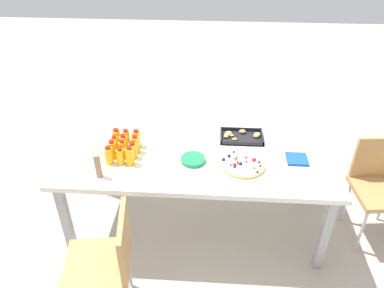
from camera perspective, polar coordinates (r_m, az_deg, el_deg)
ground_plane at (r=3.27m, az=0.58°, el=-12.01°), size 12.00×12.00×0.00m
party_table at (r=2.82m, az=0.66°, el=-2.48°), size 2.03×0.91×0.74m
chair_end at (r=3.23m, az=26.64°, el=-5.15°), size 0.44×0.44×0.83m
chair_near_left at (r=2.43m, az=-12.75°, el=-16.73°), size 0.45×0.45×0.83m
juice_bottle_0 at (r=2.71m, az=-12.54°, el=-1.72°), size 0.06×0.06×0.14m
juice_bottle_1 at (r=2.69m, az=-10.88°, el=-1.85°), size 0.06×0.06×0.13m
juice_bottle_2 at (r=2.67m, az=-9.45°, el=-1.81°), size 0.06×0.06×0.15m
juice_bottle_3 at (r=2.76m, az=-12.02°, el=-0.82°), size 0.06×0.06×0.14m
juice_bottle_4 at (r=2.75m, az=-10.53°, el=-0.79°), size 0.05×0.05×0.15m
juice_bottle_5 at (r=2.74m, az=-9.01°, el=-0.99°), size 0.06×0.06×0.13m
juice_bottle_6 at (r=2.83m, az=-11.66°, el=0.01°), size 0.05×0.05×0.13m
juice_bottle_7 at (r=2.81m, az=-10.34°, el=0.01°), size 0.06×0.06×0.15m
juice_bottle_8 at (r=2.79m, az=-8.62°, el=-0.04°), size 0.06×0.06×0.14m
juice_bottle_9 at (r=2.89m, az=-11.39°, el=0.95°), size 0.06×0.06×0.15m
juice_bottle_10 at (r=2.87m, az=-9.96°, el=0.90°), size 0.05×0.05×0.14m
juice_bottle_11 at (r=2.85m, az=-8.43°, el=0.80°), size 0.06×0.06×0.14m
fruit_pizza at (r=2.68m, az=7.70°, el=-3.03°), size 0.32×0.32×0.05m
snack_tray at (r=2.97m, az=7.48°, el=1.14°), size 0.33×0.22×0.04m
plate_stack at (r=2.69m, az=0.15°, el=-2.39°), size 0.18×0.18×0.03m
napkin_stack at (r=2.81m, az=15.70°, el=-2.23°), size 0.15×0.15×0.02m
cardboard_tube at (r=2.59m, az=-14.15°, el=-3.25°), size 0.04×0.04×0.18m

